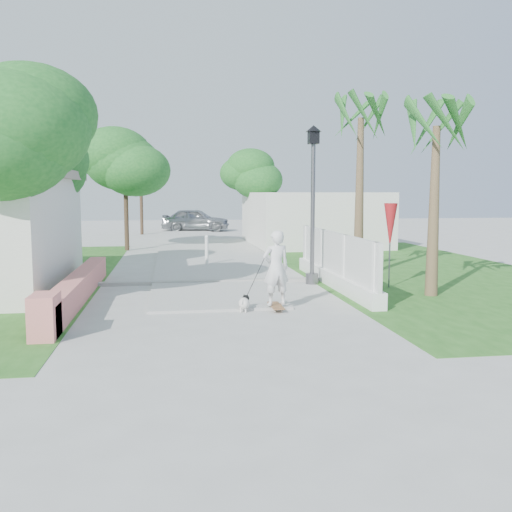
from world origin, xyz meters
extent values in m
plane|color=#B7B7B2|center=(0.00, 0.00, 0.00)|extent=(90.00, 90.00, 0.00)
cube|color=#B7B7B2|center=(0.00, 20.00, 0.03)|extent=(3.20, 36.00, 0.06)
cube|color=#999993|center=(0.00, 6.00, 0.05)|extent=(6.50, 0.25, 0.10)
cube|color=#275D1D|center=(7.00, 8.00, 0.01)|extent=(8.00, 20.00, 0.01)
cube|color=#E07277|center=(-3.30, 4.00, 0.30)|extent=(0.45, 8.00, 0.60)
cube|color=#E07277|center=(-3.30, 0.20, 0.40)|extent=(0.45, 0.80, 0.80)
cube|color=white|center=(3.40, 5.00, 0.20)|extent=(0.35, 7.00, 0.40)
cube|color=white|center=(3.40, 5.00, 0.95)|extent=(0.10, 7.00, 1.10)
cube|color=white|center=(3.40, 1.80, 0.75)|extent=(0.14, 0.14, 1.50)
cube|color=white|center=(3.40, 4.00, 0.75)|extent=(0.14, 0.14, 1.50)
cube|color=white|center=(3.40, 6.20, 0.75)|extent=(0.14, 0.14, 1.50)
cube|color=white|center=(3.40, 8.20, 0.75)|extent=(0.14, 0.14, 1.50)
cube|color=silver|center=(6.00, 18.00, 1.30)|extent=(6.00, 8.00, 2.60)
cylinder|color=#59595E|center=(2.90, 5.50, 0.15)|extent=(0.36, 0.36, 0.30)
cylinder|color=#59595E|center=(2.90, 5.50, 2.00)|extent=(0.12, 0.12, 4.00)
cube|color=black|center=(2.90, 5.50, 4.10)|extent=(0.28, 0.28, 0.35)
cone|color=black|center=(2.90, 5.50, 4.35)|extent=(0.44, 0.44, 0.18)
cylinder|color=white|center=(0.20, 10.00, 0.50)|extent=(0.12, 0.12, 1.00)
sphere|color=white|center=(0.20, 10.00, 1.02)|extent=(0.14, 0.14, 0.14)
cylinder|color=#59595E|center=(4.80, 4.50, 1.00)|extent=(0.04, 0.04, 2.00)
cone|color=red|center=(4.80, 4.50, 1.70)|extent=(0.36, 0.36, 1.20)
cylinder|color=#4C3826|center=(-4.50, 3.00, 1.92)|extent=(0.20, 0.20, 3.85)
ellipsoid|color=#195A1F|center=(-4.50, 3.00, 3.58)|extent=(3.60, 3.60, 2.70)
ellipsoid|color=#195A1F|center=(-4.30, 2.80, 3.92)|extent=(3.06, 3.06, 2.30)
ellipsoid|color=#195A1F|center=(-4.70, 3.20, 4.28)|extent=(2.70, 2.70, 2.02)
cylinder|color=#4C3826|center=(-5.50, 8.50, 1.75)|extent=(0.20, 0.20, 3.50)
ellipsoid|color=#195A1F|center=(-5.50, 8.50, 3.25)|extent=(3.20, 3.20, 2.40)
ellipsoid|color=#195A1F|center=(-5.30, 8.30, 3.60)|extent=(2.72, 2.72, 2.05)
ellipsoid|color=#195A1F|center=(-5.70, 8.70, 3.95)|extent=(2.40, 2.40, 1.79)
cylinder|color=#4C3826|center=(-3.00, 16.00, 1.92)|extent=(0.20, 0.20, 3.85)
ellipsoid|color=#195A1F|center=(-3.00, 16.00, 3.58)|extent=(3.40, 3.40, 2.55)
ellipsoid|color=#195A1F|center=(-2.80, 15.80, 3.92)|extent=(2.89, 2.89, 2.18)
ellipsoid|color=#195A1F|center=(-3.20, 16.20, 4.28)|extent=(2.55, 2.55, 1.90)
cylinder|color=#4C3826|center=(3.20, 20.00, 1.75)|extent=(0.20, 0.20, 3.50)
ellipsoid|color=#195A1F|center=(3.20, 20.00, 3.25)|extent=(3.00, 3.00, 2.25)
ellipsoid|color=#195A1F|center=(3.40, 19.80, 3.60)|extent=(2.55, 2.55, 1.92)
ellipsoid|color=#195A1F|center=(3.00, 20.20, 3.95)|extent=(2.25, 2.25, 1.68)
cylinder|color=#4C3826|center=(-2.80, 26.00, 1.92)|extent=(0.20, 0.20, 3.85)
ellipsoid|color=#195A1F|center=(-2.80, 26.00, 3.58)|extent=(3.20, 3.20, 2.40)
ellipsoid|color=#195A1F|center=(-2.60, 25.80, 3.92)|extent=(2.72, 2.72, 2.05)
ellipsoid|color=#195A1F|center=(-3.00, 26.20, 4.28)|extent=(2.40, 2.40, 1.79)
cone|color=brown|center=(4.60, 6.50, 2.40)|extent=(0.32, 0.32, 4.80)
cone|color=brown|center=(5.40, 3.20, 2.10)|extent=(0.32, 0.32, 4.20)
cube|color=brown|center=(1.21, 2.07, 0.09)|extent=(0.39, 0.89, 0.02)
imported|color=silver|center=(1.21, 2.07, 0.93)|extent=(0.66, 0.49, 1.66)
cylinder|color=gray|center=(1.13, 1.76, 0.03)|extent=(0.03, 0.06, 0.06)
cylinder|color=gray|center=(1.29, 1.76, 0.03)|extent=(0.03, 0.06, 0.06)
cylinder|color=gray|center=(1.13, 2.38, 0.03)|extent=(0.03, 0.06, 0.06)
cylinder|color=gray|center=(1.29, 2.38, 0.03)|extent=(0.03, 0.06, 0.06)
ellipsoid|color=silver|center=(0.49, 1.97, 0.19)|extent=(0.35, 0.45, 0.25)
sphere|color=black|center=(0.55, 2.14, 0.26)|extent=(0.16, 0.16, 0.16)
sphere|color=silver|center=(0.57, 2.21, 0.24)|extent=(0.07, 0.07, 0.07)
cone|color=black|center=(0.51, 2.16, 0.33)|extent=(0.05, 0.05, 0.06)
cone|color=black|center=(0.58, 2.13, 0.33)|extent=(0.05, 0.05, 0.06)
cylinder|color=silver|center=(0.46, 2.07, 0.06)|extent=(0.03, 0.03, 0.11)
cylinder|color=silver|center=(0.57, 2.04, 0.06)|extent=(0.03, 0.03, 0.11)
cylinder|color=silver|center=(0.40, 1.90, 0.06)|extent=(0.03, 0.03, 0.11)
cylinder|color=silver|center=(0.51, 1.86, 0.06)|extent=(0.03, 0.03, 0.11)
cylinder|color=silver|center=(0.42, 1.79, 0.25)|extent=(0.05, 0.10, 0.09)
imported|color=#AAABB2|center=(0.67, 28.70, 0.77)|extent=(4.75, 2.48, 1.54)
camera|label=1|loc=(-1.09, -10.13, 2.57)|focal=40.00mm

